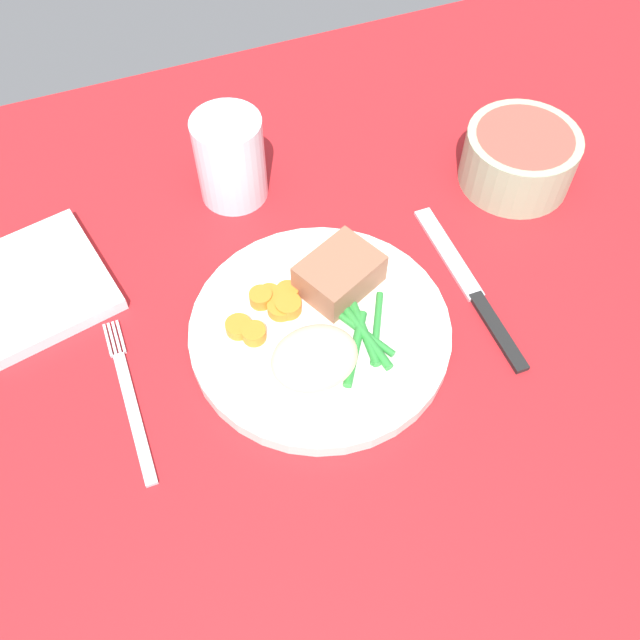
{
  "coord_description": "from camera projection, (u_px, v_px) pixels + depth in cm",
  "views": [
    {
      "loc": [
        -15.55,
        -30.31,
        54.97
      ],
      "look_at": [
        -3.32,
        1.49,
        4.6
      ],
      "focal_mm": 38.7,
      "sensor_mm": 36.0,
      "label": 1
    }
  ],
  "objects": [
    {
      "name": "water_glass",
      "position": [
        231.0,
        164.0,
        0.7
      ],
      "size": [
        7.03,
        7.03,
        9.41
      ],
      "color": "silver",
      "rests_on": "dining_table"
    },
    {
      "name": "fork",
      "position": [
        130.0,
        399.0,
        0.59
      ],
      "size": [
        1.44,
        16.6,
        0.4
      ],
      "rotation": [
        0.0,
        0.0,
        -0.07
      ],
      "color": "silver",
      "rests_on": "dining_table"
    },
    {
      "name": "dining_table",
      "position": [
        359.0,
        344.0,
        0.64
      ],
      "size": [
        120.0,
        90.0,
        2.0
      ],
      "color": "red",
      "rests_on": "ground"
    },
    {
      "name": "carrot_slices",
      "position": [
        269.0,
        310.0,
        0.62
      ],
      "size": [
        7.58,
        5.81,
        1.28
      ],
      "color": "orange",
      "rests_on": "dinner_plate"
    },
    {
      "name": "napkin",
      "position": [
        36.0,
        285.0,
        0.65
      ],
      "size": [
        15.14,
        16.04,
        1.35
      ],
      "primitive_type": "cube",
      "rotation": [
        0.0,
        0.0,
        0.21
      ],
      "color": "white",
      "rests_on": "dining_table"
    },
    {
      "name": "dinner_plate",
      "position": [
        320.0,
        331.0,
        0.62
      ],
      "size": [
        23.58,
        23.58,
        1.6
      ],
      "primitive_type": "cylinder",
      "color": "white",
      "rests_on": "dining_table"
    },
    {
      "name": "salad_bowl",
      "position": [
        520.0,
        156.0,
        0.71
      ],
      "size": [
        11.68,
        11.68,
        5.97
      ],
      "color": "#99B28C",
      "rests_on": "dining_table"
    },
    {
      "name": "green_beans",
      "position": [
        363.0,
        335.0,
        0.61
      ],
      "size": [
        7.11,
        9.07,
        0.82
      ],
      "color": "#2D8C38",
      "rests_on": "dinner_plate"
    },
    {
      "name": "knife",
      "position": [
        471.0,
        289.0,
        0.66
      ],
      "size": [
        1.7,
        20.5,
        0.64
      ],
      "rotation": [
        0.0,
        0.0,
        0.07
      ],
      "color": "black",
      "rests_on": "dining_table"
    },
    {
      "name": "mashed_potatoes",
      "position": [
        314.0,
        358.0,
        0.57
      ],
      "size": [
        7.42,
        5.88,
        4.65
      ],
      "primitive_type": "ellipsoid",
      "color": "beige",
      "rests_on": "dinner_plate"
    },
    {
      "name": "meat_portion",
      "position": [
        338.0,
        274.0,
        0.63
      ],
      "size": [
        8.74,
        7.9,
        3.28
      ],
      "primitive_type": "cube",
      "rotation": [
        0.0,
        0.0,
        0.43
      ],
      "color": "#936047",
      "rests_on": "dinner_plate"
    }
  ]
}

